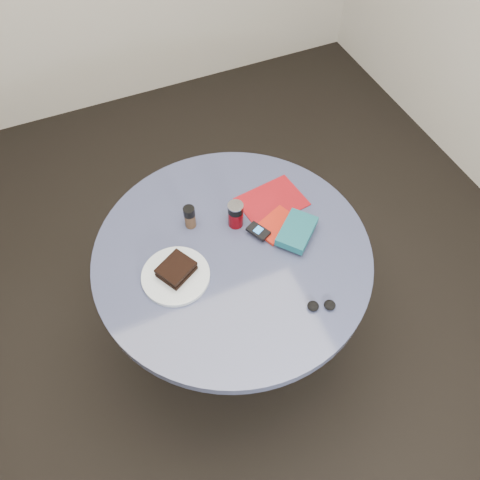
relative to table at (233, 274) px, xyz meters
name	(u,v)px	position (x,y,z in m)	size (l,w,h in m)	color
ground	(234,337)	(0.00, 0.00, -0.59)	(4.00, 4.00, 0.00)	black
table	(233,274)	(0.00, 0.00, 0.00)	(1.00, 1.00, 0.75)	black
plate	(176,276)	(-0.22, -0.02, 0.17)	(0.23, 0.23, 0.01)	silver
sandwich	(176,269)	(-0.21, -0.02, 0.20)	(0.15, 0.14, 0.04)	black
soda_can	(236,215)	(0.06, 0.11, 0.22)	(0.07, 0.07, 0.11)	#66050B
pepper_grinder	(190,217)	(-0.10, 0.17, 0.21)	(0.05, 0.05, 0.10)	#432D1C
magazine	(272,202)	(0.23, 0.15, 0.17)	(0.24, 0.18, 0.00)	maroon
red_book	(276,225)	(0.19, 0.03, 0.17)	(0.15, 0.10, 0.01)	#A51B0D
novel	(297,231)	(0.24, -0.03, 0.20)	(0.16, 0.11, 0.03)	#124A55
mp3_player	(258,231)	(0.11, 0.03, 0.19)	(0.08, 0.09, 0.01)	black
headphones	(321,306)	(0.18, -0.32, 0.17)	(0.10, 0.07, 0.02)	black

